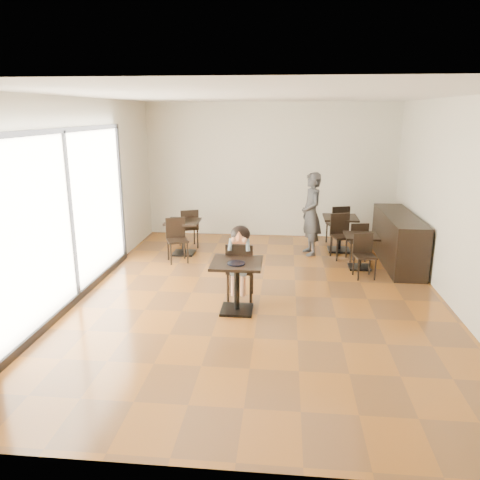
# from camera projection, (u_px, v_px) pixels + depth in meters

# --- Properties ---
(floor) EXTENTS (6.00, 8.00, 0.01)m
(floor) POSITION_uv_depth(u_px,v_px,m) (260.00, 295.00, 7.83)
(floor) COLOR brown
(floor) RESTS_ON ground
(ceiling) EXTENTS (6.00, 8.00, 0.01)m
(ceiling) POSITION_uv_depth(u_px,v_px,m) (263.00, 96.00, 6.99)
(ceiling) COLOR silver
(ceiling) RESTS_ON floor
(wall_back) EXTENTS (6.00, 0.01, 3.20)m
(wall_back) POSITION_uv_depth(u_px,v_px,m) (270.00, 171.00, 11.25)
(wall_back) COLOR beige
(wall_back) RESTS_ON floor
(wall_front) EXTENTS (6.00, 0.01, 3.20)m
(wall_front) POSITION_uv_depth(u_px,v_px,m) (234.00, 297.00, 3.57)
(wall_front) COLOR beige
(wall_front) RESTS_ON floor
(wall_left) EXTENTS (0.01, 8.00, 3.20)m
(wall_left) POSITION_uv_depth(u_px,v_px,m) (80.00, 198.00, 7.69)
(wall_left) COLOR beige
(wall_left) RESTS_ON floor
(wall_right) EXTENTS (0.01, 8.00, 3.20)m
(wall_right) POSITION_uv_depth(u_px,v_px,m) (458.00, 205.00, 7.13)
(wall_right) COLOR beige
(wall_right) RESTS_ON floor
(storefront_window) EXTENTS (0.04, 4.50, 2.60)m
(storefront_window) POSITION_uv_depth(u_px,v_px,m) (69.00, 216.00, 7.26)
(storefront_window) COLOR white
(storefront_window) RESTS_ON floor
(child_table) EXTENTS (0.76, 0.76, 0.80)m
(child_table) POSITION_uv_depth(u_px,v_px,m) (237.00, 287.00, 7.10)
(child_table) COLOR black
(child_table) RESTS_ON floor
(child_chair) EXTENTS (0.43, 0.43, 0.96)m
(child_chair) POSITION_uv_depth(u_px,v_px,m) (240.00, 270.00, 7.61)
(child_chair) COLOR black
(child_chair) RESTS_ON floor
(child) EXTENTS (0.43, 0.60, 1.21)m
(child) POSITION_uv_depth(u_px,v_px,m) (240.00, 263.00, 7.57)
(child) COLOR slate
(child) RESTS_ON child_chair
(plate) EXTENTS (0.27, 0.27, 0.02)m
(plate) POSITION_uv_depth(u_px,v_px,m) (236.00, 263.00, 6.90)
(plate) COLOR black
(plate) RESTS_ON child_table
(pizza_slice) EXTENTS (0.28, 0.22, 0.06)m
(pizza_slice) POSITION_uv_depth(u_px,v_px,m) (239.00, 239.00, 7.28)
(pizza_slice) COLOR #EDB975
(pizza_slice) RESTS_ON child
(adult_patron) EXTENTS (0.58, 0.73, 1.76)m
(adult_patron) POSITION_uv_depth(u_px,v_px,m) (311.00, 214.00, 9.88)
(adult_patron) COLOR #343538
(adult_patron) RESTS_ON floor
(cafe_table_mid) EXTENTS (0.73, 0.73, 0.67)m
(cafe_table_mid) POSITION_uv_depth(u_px,v_px,m) (360.00, 252.00, 9.11)
(cafe_table_mid) COLOR black
(cafe_table_mid) RESTS_ON floor
(cafe_table_left) EXTENTS (0.92, 0.92, 0.74)m
(cafe_table_left) POSITION_uv_depth(u_px,v_px,m) (183.00, 237.00, 10.02)
(cafe_table_left) COLOR black
(cafe_table_left) RESTS_ON floor
(cafe_table_back) EXTENTS (0.90, 0.90, 0.77)m
(cafe_table_back) POSITION_uv_depth(u_px,v_px,m) (340.00, 234.00, 10.24)
(cafe_table_back) COLOR black
(cafe_table_back) RESTS_ON floor
(chair_mid_a) EXTENTS (0.42, 0.42, 0.81)m
(chair_mid_a) POSITION_uv_depth(u_px,v_px,m) (356.00, 241.00, 9.62)
(chair_mid_a) COLOR black
(chair_mid_a) RESTS_ON floor
(chair_mid_b) EXTENTS (0.42, 0.42, 0.81)m
(chair_mid_b) POSITION_uv_depth(u_px,v_px,m) (365.00, 257.00, 8.56)
(chair_mid_b) COLOR black
(chair_mid_b) RESTS_ON floor
(chair_left_a) EXTENTS (0.52, 0.52, 0.89)m
(chair_left_a) POSITION_uv_depth(u_px,v_px,m) (188.00, 228.00, 10.53)
(chair_left_a) COLOR black
(chair_left_a) RESTS_ON floor
(chair_left_b) EXTENTS (0.52, 0.52, 0.89)m
(chair_left_b) POSITION_uv_depth(u_px,v_px,m) (177.00, 241.00, 9.47)
(chair_left_b) COLOR black
(chair_left_b) RESTS_ON floor
(chair_back_a) EXTENTS (0.51, 0.51, 0.92)m
(chair_back_a) POSITION_uv_depth(u_px,v_px,m) (337.00, 225.00, 10.75)
(chair_back_a) COLOR black
(chair_back_a) RESTS_ON floor
(chair_back_b) EXTENTS (0.51, 0.51, 0.92)m
(chair_back_b) POSITION_uv_depth(u_px,v_px,m) (343.00, 237.00, 9.69)
(chair_back_b) COLOR black
(chair_back_b) RESTS_ON floor
(service_counter) EXTENTS (0.60, 2.40, 1.00)m
(service_counter) POSITION_uv_depth(u_px,v_px,m) (398.00, 239.00, 9.37)
(service_counter) COLOR black
(service_counter) RESTS_ON floor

